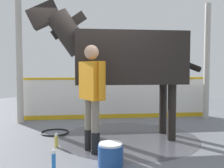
{
  "coord_description": "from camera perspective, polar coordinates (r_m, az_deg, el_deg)",
  "views": [
    {
      "loc": [
        -3.95,
        -3.06,
        1.4
      ],
      "look_at": [
        -0.27,
        -0.29,
        1.11
      ],
      "focal_mm": 40.89,
      "sensor_mm": 36.0,
      "label": 1
    }
  ],
  "objects": [
    {
      "name": "handler",
      "position": [
        4.21,
        -4.56,
        -1.33
      ],
      "size": [
        0.38,
        0.67,
        1.77
      ],
      "rotation": [
        0.0,
        0.0,
        5.94
      ],
      "color": "black",
      "rests_on": "ground"
    },
    {
      "name": "barrier_wall",
      "position": [
        7.11,
        0.78,
        -3.43
      ],
      "size": [
        3.72,
        3.89,
        1.14
      ],
      "color": "white",
      "rests_on": "ground"
    },
    {
      "name": "horse",
      "position": [
        5.04,
        2.52,
        5.76
      ],
      "size": [
        2.52,
        2.62,
        2.67
      ],
      "rotation": [
        0.0,
        0.0,
        2.33
      ],
      "color": "black",
      "rests_on": "ground"
    },
    {
      "name": "bottle_spray",
      "position": [
        3.74,
        -12.91,
        -16.37
      ],
      "size": [
        0.06,
        0.06,
        0.27
      ],
      "color": "blue",
      "rests_on": "ground"
    },
    {
      "name": "roof_post_far",
      "position": [
        7.49,
        20.45,
        4.71
      ],
      "size": [
        0.16,
        0.16,
        3.15
      ],
      "primitive_type": "cylinder",
      "color": "#B7B2A8",
      "rests_on": "ground"
    },
    {
      "name": "hose_coil",
      "position": [
        5.7,
        -12.66,
        -10.5
      ],
      "size": [
        0.6,
        0.6,
        0.03
      ],
      "primitive_type": "torus",
      "color": "black",
      "rests_on": "ground"
    },
    {
      "name": "ground_plane",
      "position": [
        5.2,
        -0.81,
        -12.13
      ],
      "size": [
        16.0,
        16.0,
        0.02
      ],
      "primitive_type": "cube",
      "color": "slate"
    },
    {
      "name": "roof_post_near",
      "position": [
        6.84,
        -20.02,
        4.85
      ],
      "size": [
        0.16,
        0.16,
        3.15
      ],
      "primitive_type": "cylinder",
      "color": "#B7B2A8",
      "rests_on": "ground"
    },
    {
      "name": "wash_bucket",
      "position": [
        3.78,
        -0.33,
        -15.48
      ],
      "size": [
        0.36,
        0.36,
        0.33
      ],
      "color": "#1E478C",
      "rests_on": "ground"
    },
    {
      "name": "bottle_shampoo",
      "position": [
        4.71,
        -12.34,
        -12.32
      ],
      "size": [
        0.07,
        0.07,
        0.24
      ],
      "color": "#D8CC4C",
      "rests_on": "ground"
    },
    {
      "name": "wet_patch",
      "position": [
        5.25,
        3.74,
        -11.85
      ],
      "size": [
        2.78,
        2.78,
        0.0
      ],
      "primitive_type": "cylinder",
      "color": "#4C4C54",
      "rests_on": "ground"
    }
  ]
}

